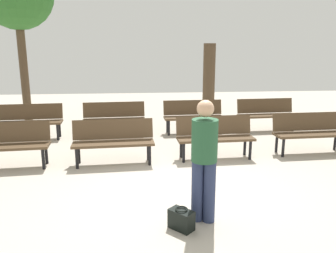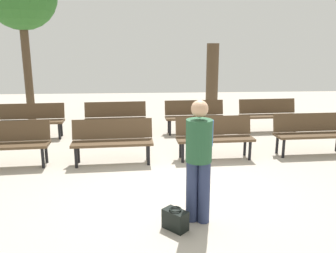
{
  "view_description": "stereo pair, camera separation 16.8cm",
  "coord_description": "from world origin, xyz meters",
  "px_view_note": "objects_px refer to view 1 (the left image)",
  "views": [
    {
      "loc": [
        -0.69,
        -5.15,
        2.3
      ],
      "look_at": [
        0.0,
        2.25,
        0.55
      ],
      "focal_mm": 36.46,
      "sensor_mm": 36.0,
      "label": 1
    },
    {
      "loc": [
        -0.52,
        -5.16,
        2.3
      ],
      "look_at": [
        0.0,
        2.25,
        0.55
      ],
      "focal_mm": 36.46,
      "sensor_mm": 36.0,
      "label": 2
    }
  ],
  "objects_px": {
    "bench_r1_c3": "(266,112)",
    "visitor_with_backpack": "(205,154)",
    "bench_r1_c1": "(114,117)",
    "handbag": "(181,219)",
    "bench_r0_c0": "(6,142)",
    "bench_r1_c0": "(30,119)",
    "bench_r0_c2": "(215,134)",
    "bench_r1_c2": "(193,114)",
    "tree_0": "(209,77)",
    "bench_r0_c1": "(113,139)",
    "bench_r0_c3": "(310,130)"
  },
  "relations": [
    {
      "from": "bench_r0_c2",
      "to": "handbag",
      "type": "xyz_separation_m",
      "value": [
        -1.07,
        -2.83,
        -0.37
      ]
    },
    {
      "from": "bench_r1_c0",
      "to": "bench_r1_c3",
      "type": "distance_m",
      "value": 6.3
    },
    {
      "from": "bench_r1_c0",
      "to": "bench_r1_c2",
      "type": "xyz_separation_m",
      "value": [
        4.23,
        0.25,
        0.0
      ]
    },
    {
      "from": "bench_r0_c0",
      "to": "bench_r0_c3",
      "type": "xyz_separation_m",
      "value": [
        6.28,
        0.37,
        0.0
      ]
    },
    {
      "from": "bench_r0_c1",
      "to": "tree_0",
      "type": "relative_size",
      "value": 0.68
    },
    {
      "from": "bench_r0_c0",
      "to": "bench_r1_c2",
      "type": "height_order",
      "value": "same"
    },
    {
      "from": "bench_r1_c3",
      "to": "visitor_with_backpack",
      "type": "relative_size",
      "value": 0.98
    },
    {
      "from": "bench_r0_c2",
      "to": "handbag",
      "type": "height_order",
      "value": "bench_r0_c2"
    },
    {
      "from": "visitor_with_backpack",
      "to": "bench_r0_c0",
      "type": "bearing_deg",
      "value": -17.06
    },
    {
      "from": "bench_r0_c1",
      "to": "visitor_with_backpack",
      "type": "xyz_separation_m",
      "value": [
        1.35,
        -2.44,
        0.43
      ]
    },
    {
      "from": "bench_r0_c0",
      "to": "tree_0",
      "type": "bearing_deg",
      "value": 43.41
    },
    {
      "from": "bench_r1_c3",
      "to": "tree_0",
      "type": "height_order",
      "value": "tree_0"
    },
    {
      "from": "bench_r0_c0",
      "to": "bench_r0_c2",
      "type": "xyz_separation_m",
      "value": [
        4.13,
        0.21,
        0.0
      ]
    },
    {
      "from": "bench_r0_c2",
      "to": "handbag",
      "type": "relative_size",
      "value": 4.55
    },
    {
      "from": "bench_r0_c0",
      "to": "handbag",
      "type": "bearing_deg",
      "value": -44.67
    },
    {
      "from": "bench_r0_c1",
      "to": "bench_r1_c0",
      "type": "height_order",
      "value": "same"
    },
    {
      "from": "bench_r0_c1",
      "to": "bench_r1_c2",
      "type": "distance_m",
      "value": 3.06
    },
    {
      "from": "bench_r0_c1",
      "to": "bench_r0_c2",
      "type": "relative_size",
      "value": 1.0
    },
    {
      "from": "bench_r1_c0",
      "to": "visitor_with_backpack",
      "type": "height_order",
      "value": "visitor_with_backpack"
    },
    {
      "from": "bench_r0_c0",
      "to": "bench_r1_c1",
      "type": "bearing_deg",
      "value": 45.24
    },
    {
      "from": "bench_r1_c0",
      "to": "bench_r1_c1",
      "type": "distance_m",
      "value": 2.11
    },
    {
      "from": "bench_r0_c1",
      "to": "bench_r0_c2",
      "type": "height_order",
      "value": "same"
    },
    {
      "from": "bench_r0_c2",
      "to": "bench_r1_c1",
      "type": "height_order",
      "value": "same"
    },
    {
      "from": "bench_r1_c1",
      "to": "handbag",
      "type": "relative_size",
      "value": 4.57
    },
    {
      "from": "bench_r0_c3",
      "to": "bench_r1_c2",
      "type": "bearing_deg",
      "value": 136.02
    },
    {
      "from": "tree_0",
      "to": "visitor_with_backpack",
      "type": "height_order",
      "value": "tree_0"
    },
    {
      "from": "bench_r1_c3",
      "to": "visitor_with_backpack",
      "type": "height_order",
      "value": "visitor_with_backpack"
    },
    {
      "from": "tree_0",
      "to": "handbag",
      "type": "height_order",
      "value": "tree_0"
    },
    {
      "from": "bench_r1_c0",
      "to": "bench_r1_c2",
      "type": "relative_size",
      "value": 1.01
    },
    {
      "from": "visitor_with_backpack",
      "to": "handbag",
      "type": "relative_size",
      "value": 4.65
    },
    {
      "from": "bench_r0_c2",
      "to": "bench_r1_c2",
      "type": "distance_m",
      "value": 2.16
    },
    {
      "from": "bench_r0_c0",
      "to": "bench_r1_c0",
      "type": "bearing_deg",
      "value": 90.93
    },
    {
      "from": "handbag",
      "to": "tree_0",
      "type": "bearing_deg",
      "value": 75.84
    },
    {
      "from": "bench_r0_c2",
      "to": "bench_r0_c3",
      "type": "bearing_deg",
      "value": 2.07
    },
    {
      "from": "bench_r1_c1",
      "to": "tree_0",
      "type": "distance_m",
      "value": 4.7
    },
    {
      "from": "bench_r0_c2",
      "to": "tree_0",
      "type": "relative_size",
      "value": 0.67
    },
    {
      "from": "bench_r1_c1",
      "to": "handbag",
      "type": "distance_m",
      "value": 5.0
    },
    {
      "from": "bench_r0_c2",
      "to": "bench_r0_c3",
      "type": "height_order",
      "value": "same"
    },
    {
      "from": "bench_r0_c3",
      "to": "tree_0",
      "type": "bearing_deg",
      "value": 100.15
    },
    {
      "from": "bench_r0_c0",
      "to": "tree_0",
      "type": "height_order",
      "value": "tree_0"
    },
    {
      "from": "handbag",
      "to": "bench_r1_c2",
      "type": "bearing_deg",
      "value": 78.89
    },
    {
      "from": "bench_r0_c3",
      "to": "bench_r1_c0",
      "type": "bearing_deg",
      "value": 162.54
    },
    {
      "from": "bench_r0_c0",
      "to": "handbag",
      "type": "distance_m",
      "value": 4.04
    },
    {
      "from": "bench_r1_c1",
      "to": "bench_r1_c2",
      "type": "distance_m",
      "value": 2.12
    },
    {
      "from": "bench_r1_c1",
      "to": "bench_r0_c3",
      "type": "bearing_deg",
      "value": -26.0
    },
    {
      "from": "bench_r0_c0",
      "to": "bench_r1_c0",
      "type": "height_order",
      "value": "same"
    },
    {
      "from": "bench_r1_c1",
      "to": "handbag",
      "type": "height_order",
      "value": "bench_r1_c1"
    },
    {
      "from": "bench_r1_c2",
      "to": "handbag",
      "type": "height_order",
      "value": "bench_r1_c2"
    },
    {
      "from": "bench_r1_c0",
      "to": "visitor_with_backpack",
      "type": "xyz_separation_m",
      "value": [
        3.57,
        -4.52,
        0.43
      ]
    },
    {
      "from": "bench_r1_c0",
      "to": "visitor_with_backpack",
      "type": "bearing_deg",
      "value": -55.29
    }
  ]
}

